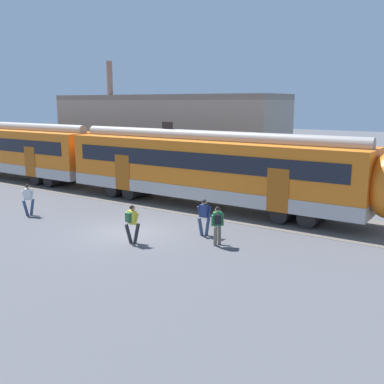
{
  "coord_description": "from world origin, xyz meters",
  "views": [
    {
      "loc": [
        13.47,
        -14.8,
        5.89
      ],
      "look_at": [
        1.61,
        2.83,
        1.6
      ],
      "focal_mm": 42.0,
      "sensor_mm": 36.0,
      "label": 1
    }
  ],
  "objects": [
    {
      "name": "pedestrian_yellow",
      "position": [
        1.22,
        -1.12,
        0.99
      ],
      "size": [
        0.62,
        0.6,
        1.67
      ],
      "color": "#28282D",
      "rests_on": "ground"
    },
    {
      "name": "track_bed",
      "position": [
        -10.75,
        6.29,
        0.01
      ],
      "size": [
        80.0,
        4.4,
        0.01
      ],
      "primitive_type": "cube",
      "color": "#605951",
      "rests_on": "ground"
    },
    {
      "name": "ground_plane",
      "position": [
        0.0,
        0.0,
        0.0
      ],
      "size": [
        160.0,
        160.0,
        0.0
      ],
      "primitive_type": "plane",
      "color": "#515156"
    },
    {
      "name": "pedestrian_white",
      "position": [
        -6.46,
        -0.55,
        0.96
      ],
      "size": [
        0.54,
        0.67,
        1.67
      ],
      "color": "navy",
      "rests_on": "ground"
    },
    {
      "name": "background_building",
      "position": [
        -8.12,
        13.47,
        3.21
      ],
      "size": [
        19.19,
        5.0,
        9.2
      ],
      "color": "gray",
      "rests_on": "ground"
    },
    {
      "name": "pedestrian_navy",
      "position": [
        3.13,
        1.53,
        0.96
      ],
      "size": [
        0.55,
        0.63,
        1.67
      ],
      "color": "navy",
      "rests_on": "ground"
    },
    {
      "name": "pedestrian_green",
      "position": [
        4.35,
        0.66,
        0.99
      ],
      "size": [
        0.51,
        0.71,
        1.67
      ],
      "color": "#6B6051",
      "rests_on": "ground"
    },
    {
      "name": "commuter_train",
      "position": [
        -8.26,
        6.29,
        2.25
      ],
      "size": [
        38.05,
        3.07,
        4.73
      ],
      "color": "#B2ADA8",
      "rests_on": "ground"
    }
  ]
}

